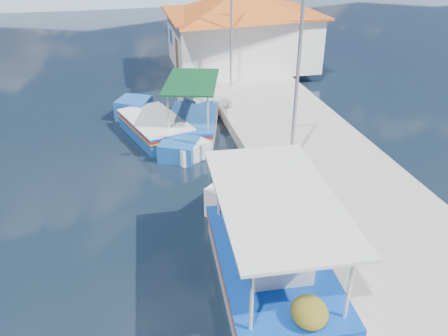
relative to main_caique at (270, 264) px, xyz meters
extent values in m
plane|color=black|center=(-2.20, 3.02, -0.57)|extent=(160.00, 160.00, 0.00)
cube|color=#A7A39C|center=(3.70, 9.02, -0.32)|extent=(5.00, 44.00, 0.50)
cylinder|color=#A5A8AD|center=(1.60, 0.02, 0.08)|extent=(0.20, 0.20, 0.30)
cylinder|color=#A5A8AD|center=(1.60, 5.02, 0.08)|extent=(0.20, 0.20, 0.30)
cylinder|color=#A5A8AD|center=(1.60, 11.02, 0.08)|extent=(0.20, 0.20, 0.30)
cylinder|color=#A5A8AD|center=(1.60, 17.02, 0.08)|extent=(0.20, 0.20, 0.30)
cube|color=white|center=(0.00, -0.09, -0.32)|extent=(2.82, 5.12, 1.09)
cube|color=white|center=(-0.20, 3.20, -0.18)|extent=(2.57, 2.57, 1.20)
cube|color=#0B3A9A|center=(0.00, -0.09, 0.19)|extent=(2.91, 5.28, 0.07)
cube|color=red|center=(0.00, -0.09, 0.09)|extent=(2.91, 5.28, 0.06)
cube|color=gold|center=(0.00, -0.09, 0.01)|extent=(2.91, 5.28, 0.05)
cube|color=#0B3A9A|center=(0.00, -0.09, 0.27)|extent=(2.93, 5.23, 0.06)
cube|color=brown|center=(0.00, -0.09, 0.23)|extent=(2.61, 5.01, 0.06)
cube|color=white|center=(0.02, -0.43, 0.86)|extent=(1.48, 1.57, 1.26)
cube|color=silver|center=(0.02, -0.43, 1.52)|extent=(1.61, 1.70, 0.07)
cylinder|color=beige|center=(-1.13, 1.94, 1.15)|extent=(0.08, 0.08, 1.84)
cylinder|color=beige|center=(0.88, 2.06, 1.15)|extent=(0.08, 0.08, 1.84)
cylinder|color=beige|center=(-0.88, -2.24, 1.15)|extent=(0.08, 0.08, 1.84)
cylinder|color=beige|center=(1.14, -2.12, 1.15)|extent=(0.08, 0.08, 1.84)
cube|color=silver|center=(0.00, -0.09, 2.07)|extent=(2.95, 5.13, 0.08)
ellipsoid|color=#474713|center=(-0.55, 1.48, 0.56)|extent=(0.87, 0.96, 0.65)
ellipsoid|color=#474713|center=(0.21, 2.11, 0.51)|extent=(0.73, 0.81, 0.55)
ellipsoid|color=#474713|center=(0.36, -2.14, 0.52)|extent=(0.78, 0.86, 0.59)
sphere|color=#FF5808|center=(1.11, 0.67, 1.09)|extent=(0.46, 0.46, 0.46)
cube|color=white|center=(-0.33, 9.83, -0.35)|extent=(2.91, 4.09, 0.94)
cube|color=white|center=(-1.00, 12.22, -0.23)|extent=(1.95, 1.95, 1.04)
cube|color=white|center=(0.32, 7.52, -0.35)|extent=(1.89, 1.89, 0.89)
cube|color=#0B3A9A|center=(-0.33, 9.83, 0.08)|extent=(3.00, 4.22, 0.06)
cube|color=red|center=(-0.33, 9.83, 0.00)|extent=(3.00, 4.22, 0.05)
cube|color=gold|center=(-0.33, 9.83, -0.07)|extent=(3.00, 4.22, 0.04)
cube|color=#1A529E|center=(-0.33, 9.83, 0.15)|extent=(3.01, 4.19, 0.05)
cube|color=brown|center=(-0.33, 9.83, 0.12)|extent=(2.74, 3.98, 0.05)
cylinder|color=beige|center=(-1.51, 11.11, 0.92)|extent=(0.07, 0.07, 1.59)
cylinder|color=beige|center=(0.02, 11.54, 0.92)|extent=(0.07, 0.07, 1.59)
cylinder|color=beige|center=(-0.67, 8.12, 0.92)|extent=(0.07, 0.07, 1.59)
cylinder|color=beige|center=(0.86, 8.55, 0.92)|extent=(0.07, 0.07, 1.59)
cube|color=#0C3D1F|center=(-0.33, 9.83, 1.71)|extent=(3.00, 4.12, 0.07)
cube|color=#1A529E|center=(-1.99, 9.72, -0.34)|extent=(2.98, 4.09, 1.02)
cube|color=#1A529E|center=(-1.23, 12.06, -0.21)|extent=(1.88, 1.88, 1.13)
cube|color=#1A529E|center=(-2.72, 7.46, -0.34)|extent=(1.83, 1.83, 0.97)
cube|color=#0B3A9A|center=(-1.99, 9.72, 0.14)|extent=(3.06, 4.21, 0.06)
cube|color=red|center=(-1.99, 9.72, 0.05)|extent=(3.06, 4.21, 0.05)
cube|color=gold|center=(-1.99, 9.72, -0.02)|extent=(3.06, 4.21, 0.04)
cube|color=white|center=(-1.99, 9.72, 0.21)|extent=(3.07, 4.18, 0.05)
cube|color=brown|center=(-1.99, 9.72, 0.18)|extent=(2.80, 3.97, 0.05)
cube|color=white|center=(4.00, 18.02, 1.43)|extent=(8.00, 6.00, 3.00)
cube|color=#C8541B|center=(4.00, 18.02, 2.98)|extent=(8.64, 6.48, 0.10)
pyramid|color=#C8541B|center=(4.00, 18.02, 3.63)|extent=(10.49, 10.49, 1.40)
cube|color=brown|center=(0.02, 17.02, 0.93)|extent=(0.06, 1.00, 2.00)
cube|color=#0B3A9A|center=(0.02, 19.52, 1.53)|extent=(0.06, 1.20, 0.90)
cylinder|color=#A5A8AD|center=(2.40, 5.02, 2.93)|extent=(0.12, 0.12, 6.00)
cylinder|color=#A5A8AD|center=(2.40, 14.02, 2.93)|extent=(0.12, 0.12, 6.00)
camera|label=1|loc=(-3.12, -8.33, 7.56)|focal=36.25mm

